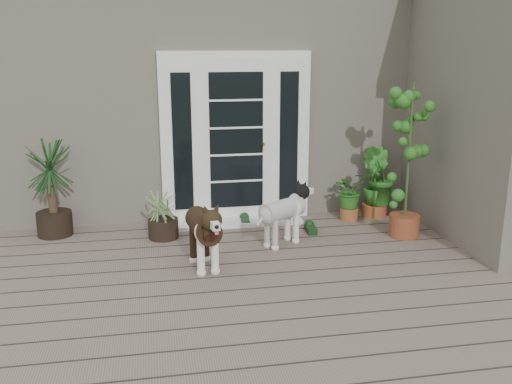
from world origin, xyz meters
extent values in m
cube|color=#6B5B4C|center=(0.00, 0.40, 0.06)|extent=(6.20, 4.60, 0.12)
cube|color=#665E54|center=(0.00, 4.65, 1.55)|extent=(7.40, 4.00, 3.10)
cube|color=#665E54|center=(2.90, 1.50, 1.55)|extent=(1.60, 2.40, 3.10)
cube|color=white|center=(-0.20, 2.60, 1.19)|extent=(1.90, 0.14, 2.15)
cube|color=white|center=(-0.20, 2.40, 0.14)|extent=(1.60, 0.40, 0.05)
imported|color=#215C1A|center=(1.24, 2.30, 0.40)|extent=(0.56, 0.56, 0.56)
imported|color=#255518|center=(1.66, 2.40, 0.46)|extent=(0.65, 0.65, 0.69)
imported|color=#164D1A|center=(1.62, 2.40, 0.40)|extent=(0.42, 0.42, 0.56)
camera|label=1|loc=(-1.26, -4.43, 2.36)|focal=39.67mm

